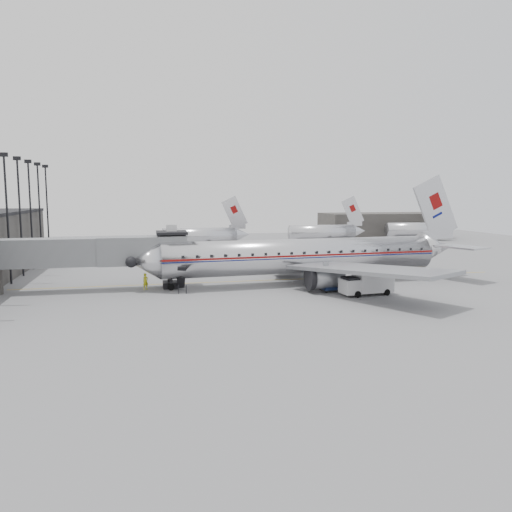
% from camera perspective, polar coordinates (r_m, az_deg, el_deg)
% --- Properties ---
extents(ground, '(160.00, 160.00, 0.00)m').
position_cam_1_polar(ground, '(55.00, 0.14, -3.92)').
color(ground, slate).
rests_on(ground, ground).
extents(hangar, '(30.00, 12.00, 6.00)m').
position_cam_1_polar(hangar, '(126.38, 14.38, 3.42)').
color(hangar, '#373432').
rests_on(hangar, ground).
extents(apron_line, '(60.00, 0.15, 0.01)m').
position_cam_1_polar(apron_line, '(61.42, 1.67, -2.77)').
color(apron_line, gold).
rests_on(apron_line, ground).
extents(jet_bridge, '(21.00, 6.20, 7.10)m').
position_cam_1_polar(jet_bridge, '(56.97, -17.29, 0.39)').
color(jet_bridge, '#5C5E60').
rests_on(jet_bridge, ground).
extents(floodlight_masts, '(0.90, 42.25, 15.25)m').
position_cam_1_polar(floodlight_masts, '(67.65, -25.94, 4.56)').
color(floodlight_masts, black).
rests_on(floodlight_masts, ground).
extents(distant_aircraft_near, '(16.39, 3.20, 10.26)m').
position_cam_1_polar(distant_aircraft_near, '(95.55, -6.35, 2.35)').
color(distant_aircraft_near, silver).
rests_on(distant_aircraft_near, ground).
extents(distant_aircraft_mid, '(16.39, 3.20, 10.26)m').
position_cam_1_polar(distant_aircraft_mid, '(105.32, 7.64, 2.76)').
color(distant_aircraft_mid, silver).
rests_on(distant_aircraft_mid, ground).
extents(distant_aircraft_far, '(16.39, 3.20, 10.26)m').
position_cam_1_polar(distant_aircraft_far, '(119.14, 17.91, 2.97)').
color(distant_aircraft_far, silver).
rests_on(distant_aircraft_far, ground).
extents(airliner, '(41.18, 38.07, 13.02)m').
position_cam_1_polar(airliner, '(59.19, 5.96, 0.03)').
color(airliner, silver).
rests_on(airliner, ground).
extents(service_van, '(5.69, 2.69, 2.58)m').
position_cam_1_polar(service_van, '(53.52, 12.56, -2.92)').
color(service_van, silver).
rests_on(service_van, ground).
extents(baggage_cart_navy, '(2.13, 1.70, 1.56)m').
position_cam_1_polar(baggage_cart_navy, '(54.72, 8.52, -3.17)').
color(baggage_cart_navy, '#0D1736').
rests_on(baggage_cart_navy, ground).
extents(baggage_cart_white, '(2.34, 1.97, 1.61)m').
position_cam_1_polar(baggage_cart_white, '(59.01, 7.57, -2.39)').
color(baggage_cart_white, white).
rests_on(baggage_cart_white, ground).
extents(ramp_worker, '(0.79, 0.71, 1.81)m').
position_cam_1_polar(ramp_worker, '(56.54, -12.51, -2.86)').
color(ramp_worker, '#CDCE18').
rests_on(ramp_worker, ground).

